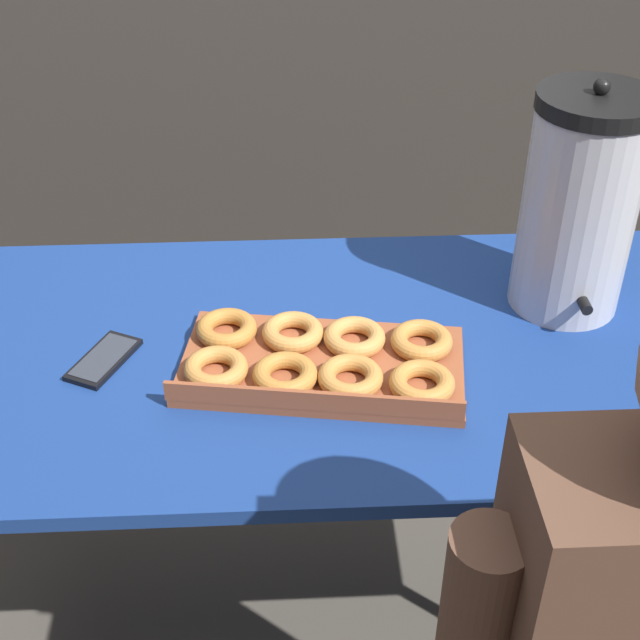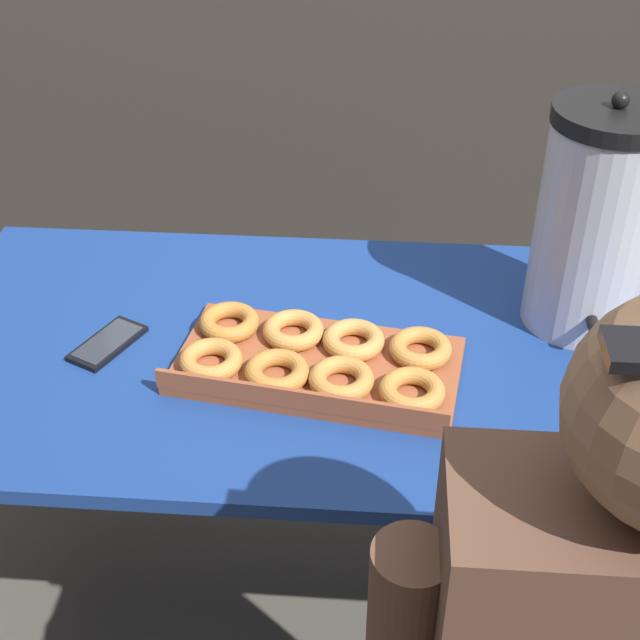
# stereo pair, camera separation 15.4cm
# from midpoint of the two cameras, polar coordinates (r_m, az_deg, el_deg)

# --- Properties ---
(ground_plane) EXTENTS (12.00, 12.00, 0.00)m
(ground_plane) POSITION_cam_midpoint_polar(r_m,az_deg,el_deg) (2.13, -2.16, -18.32)
(ground_plane) COLOR #4C473F
(folding_table) EXTENTS (1.43, 0.76, 0.76)m
(folding_table) POSITION_cam_midpoint_polar(r_m,az_deg,el_deg) (1.61, -2.72, -3.24)
(folding_table) COLOR navy
(folding_table) RESTS_ON ground
(donut_box) EXTENTS (0.51, 0.32, 0.05)m
(donut_box) POSITION_cam_midpoint_polar(r_m,az_deg,el_deg) (1.51, -2.88, -2.70)
(donut_box) COLOR brown
(donut_box) RESTS_ON folding_table
(coffee_urn) EXTENTS (0.21, 0.24, 0.44)m
(coffee_urn) POSITION_cam_midpoint_polar(r_m,az_deg,el_deg) (1.63, 13.69, 7.11)
(coffee_urn) COLOR silver
(coffee_urn) RESTS_ON folding_table
(cell_phone) EXTENTS (0.12, 0.16, 0.01)m
(cell_phone) POSITION_cam_midpoint_polar(r_m,az_deg,el_deg) (1.60, -16.38, -2.54)
(cell_phone) COLOR black
(cell_phone) RESTS_ON folding_table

